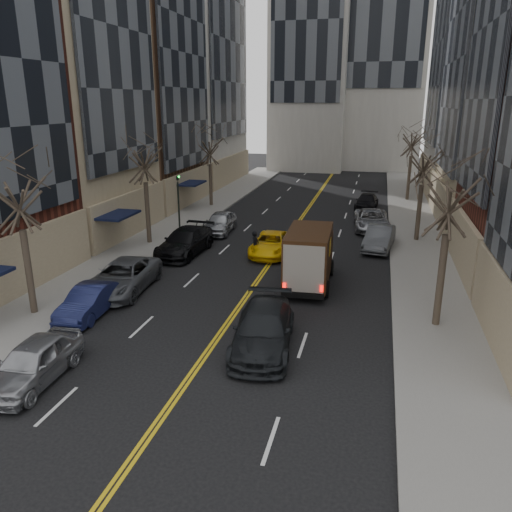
{
  "coord_description": "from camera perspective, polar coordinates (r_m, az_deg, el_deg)",
  "views": [
    {
      "loc": [
        5.97,
        -9.86,
        9.34
      ],
      "look_at": [
        0.53,
        12.28,
        2.2
      ],
      "focal_mm": 35.0,
      "sensor_mm": 36.0,
      "label": 1
    }
  ],
  "objects": [
    {
      "name": "traffic_signal",
      "position": [
        35.15,
        -8.86,
        6.49
      ],
      "size": [
        0.29,
        0.26,
        4.7
      ],
      "color": "black",
      "rests_on": "sidewalk_left"
    },
    {
      "name": "sidewalk_left",
      "position": [
        40.84,
        -8.1,
        4.11
      ],
      "size": [
        4.0,
        66.0,
        0.15
      ],
      "primitive_type": "cube",
      "color": "slate",
      "rests_on": "ground"
    },
    {
      "name": "parked_rt_c",
      "position": [
        46.01,
        12.54,
        6.09
      ],
      "size": [
        2.16,
        4.61,
        1.3
      ],
      "primitive_type": "imported",
      "rotation": [
        0.0,
        0.0,
        -0.08
      ],
      "color": "black",
      "rests_on": "ground"
    },
    {
      "name": "observer_sedan",
      "position": [
        19.64,
        0.82,
        -8.4
      ],
      "size": [
        2.82,
        5.69,
        1.59
      ],
      "rotation": [
        0.0,
        0.0,
        0.11
      ],
      "color": "black",
      "rests_on": "ground"
    },
    {
      "name": "parked_rt_a",
      "position": [
        33.47,
        13.91,
        2.01
      ],
      "size": [
        2.18,
        4.76,
        1.51
      ],
      "primitive_type": "imported",
      "rotation": [
        0.0,
        0.0,
        -0.13
      ],
      "color": "#474A4E",
      "rests_on": "ground"
    },
    {
      "name": "streetwall_left",
      "position": [
        46.86,
        -16.2,
        24.4
      ],
      "size": [
        14.0,
        49.5,
        36.0
      ],
      "color": "#562319",
      "rests_on": "ground"
    },
    {
      "name": "pedestrian",
      "position": [
        30.49,
        -0.09,
        1.25
      ],
      "size": [
        0.53,
        0.7,
        1.72
      ],
      "primitive_type": "imported",
      "rotation": [
        0.0,
        0.0,
        1.36
      ],
      "color": "black",
      "rests_on": "ground"
    },
    {
      "name": "tree_rt_mid",
      "position": [
        35.11,
        18.75,
        11.31
      ],
      "size": [
        3.2,
        3.2,
        8.32
      ],
      "color": "#382D23",
      "rests_on": "sidewalk_right"
    },
    {
      "name": "parked_lf_d",
      "position": [
        31.75,
        -8.12,
        1.62
      ],
      "size": [
        2.54,
        5.65,
        1.61
      ],
      "primitive_type": "imported",
      "rotation": [
        0.0,
        0.0,
        -0.05
      ],
      "color": "black",
      "rests_on": "ground"
    },
    {
      "name": "parked_lf_b",
      "position": [
        23.77,
        -18.5,
        -4.93
      ],
      "size": [
        1.64,
        4.18,
        1.35
      ],
      "primitive_type": "imported",
      "rotation": [
        0.0,
        0.0,
        0.05
      ],
      "color": "#13183E",
      "rests_on": "ground"
    },
    {
      "name": "sidewalk_right",
      "position": [
        38.12,
        17.95,
        2.47
      ],
      "size": [
        4.0,
        66.0,
        0.15
      ],
      "primitive_type": "cube",
      "color": "slate",
      "rests_on": "ground"
    },
    {
      "name": "tree_lf_mid",
      "position": [
        33.42,
        -12.77,
        12.27
      ],
      "size": [
        3.2,
        3.2,
        8.91
      ],
      "color": "#382D23",
      "rests_on": "sidewalk_left"
    },
    {
      "name": "parked_lf_e",
      "position": [
        36.75,
        -4.13,
        3.85
      ],
      "size": [
        2.03,
        4.57,
        1.53
      ],
      "primitive_type": "imported",
      "rotation": [
        0.0,
        0.0,
        0.05
      ],
      "color": "#A9ACB1",
      "rests_on": "ground"
    },
    {
      "name": "ground",
      "position": [
        14.83,
        -14.53,
        -22.29
      ],
      "size": [
        160.0,
        160.0,
        0.0
      ],
      "primitive_type": "plane",
      "color": "black",
      "rests_on": "ground"
    },
    {
      "name": "tree_lf_far",
      "position": [
        45.45,
        -5.34,
        13.14
      ],
      "size": [
        3.2,
        3.2,
        8.12
      ],
      "color": "#382D23",
      "rests_on": "sidewalk_left"
    },
    {
      "name": "parked_lf_c",
      "position": [
        26.21,
        -15.01,
        -2.32
      ],
      "size": [
        2.94,
        5.68,
        1.53
      ],
      "primitive_type": "imported",
      "rotation": [
        0.0,
        0.0,
        0.07
      ],
      "color": "#4B4D52",
      "rests_on": "ground"
    },
    {
      "name": "taxi",
      "position": [
        31.48,
        1.78,
        1.41
      ],
      "size": [
        2.29,
        4.88,
        1.35
      ],
      "primitive_type": "imported",
      "rotation": [
        0.0,
        0.0,
        0.01
      ],
      "color": "yellow",
      "rests_on": "ground"
    },
    {
      "name": "parked_rt_b",
      "position": [
        38.45,
        13.08,
        4.02
      ],
      "size": [
        2.89,
        5.55,
        1.49
      ],
      "primitive_type": "imported",
      "rotation": [
        0.0,
        0.0,
        0.08
      ],
      "color": "#989A9F",
      "rests_on": "ground"
    },
    {
      "name": "parked_lf_a",
      "position": [
        19.09,
        -24.1,
        -11.01
      ],
      "size": [
        1.94,
        4.44,
        1.49
      ],
      "primitive_type": "imported",
      "rotation": [
        0.0,
        0.0,
        0.04
      ],
      "color": "#9C9EA3",
      "rests_on": "ground"
    },
    {
      "name": "tree_rt_far",
      "position": [
        50.0,
        17.54,
        13.64
      ],
      "size": [
        3.2,
        3.2,
        9.11
      ],
      "color": "#382D23",
      "rests_on": "sidewalk_right"
    },
    {
      "name": "tree_lf_near",
      "position": [
        23.38,
        -25.82,
        8.06
      ],
      "size": [
        3.2,
        3.2,
        8.41
      ],
      "color": "#382D23",
      "rests_on": "sidewalk_left"
    },
    {
      "name": "tree_rt_near",
      "position": [
        21.24,
        21.57,
        8.39
      ],
      "size": [
        3.2,
        3.2,
        8.71
      ],
      "color": "#382D23",
      "rests_on": "sidewalk_right"
    },
    {
      "name": "ups_truck",
      "position": [
        26.04,
        6.12,
        -0.09
      ],
      "size": [
        2.48,
        5.73,
        3.1
      ],
      "rotation": [
        0.0,
        0.0,
        0.03
      ],
      "color": "black",
      "rests_on": "ground"
    }
  ]
}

